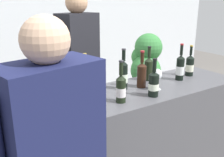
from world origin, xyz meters
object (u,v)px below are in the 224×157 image
at_px(wine_bottle_5, 123,75).
at_px(person_server, 80,81).
at_px(potted_shrub, 145,69).
at_px(wine_bottle_6, 69,88).
at_px(wine_bottle_7, 85,79).
at_px(wine_bottle_10, 142,74).
at_px(wine_bottle_2, 190,65).
at_px(ice_bucket, 6,104).
at_px(wine_bottle_8, 180,68).
at_px(wine_bottle_11, 48,91).
at_px(wine_bottle_4, 154,83).
at_px(wine_glass, 157,75).
at_px(wine_bottle_1, 67,96).
at_px(wine_bottle_0, 121,88).
at_px(wine_bottle_3, 149,68).

xyz_separation_m(wine_bottle_5, person_server, (-0.14, 0.59, -0.19)).
xyz_separation_m(person_server, potted_shrub, (1.23, 0.41, -0.15)).
relative_size(wine_bottle_5, wine_bottle_6, 1.10).
bearing_deg(person_server, wine_bottle_5, -76.50).
relative_size(wine_bottle_7, wine_bottle_10, 1.02).
height_order(wine_bottle_2, ice_bucket, wine_bottle_2).
bearing_deg(wine_bottle_8, wine_bottle_7, 169.71).
bearing_deg(wine_bottle_11, wine_bottle_4, -17.21).
relative_size(wine_bottle_8, wine_bottle_11, 1.00).
height_order(wine_bottle_6, wine_glass, wine_bottle_6).
bearing_deg(wine_bottle_4, wine_bottle_5, 111.76).
bearing_deg(wine_bottle_1, wine_bottle_4, -4.31).
bearing_deg(wine_glass, ice_bucket, 174.58).
relative_size(wine_bottle_0, wine_bottle_4, 1.05).
bearing_deg(person_server, wine_bottle_4, -73.84).
xyz_separation_m(wine_bottle_7, wine_bottle_10, (0.49, -0.13, -0.00)).
height_order(wine_bottle_6, wine_bottle_8, wine_bottle_8).
distance_m(wine_bottle_4, wine_bottle_5, 0.29).
bearing_deg(wine_glass, wine_bottle_11, 171.27).
relative_size(wine_bottle_5, wine_bottle_11, 1.01).
relative_size(wine_bottle_0, wine_bottle_2, 1.04).
bearing_deg(wine_bottle_11, potted_shrub, 30.20).
height_order(wine_bottle_8, wine_bottle_11, wine_bottle_8).
distance_m(wine_bottle_1, wine_bottle_11, 0.20).
relative_size(wine_bottle_3, ice_bucket, 1.37).
xyz_separation_m(wine_bottle_1, wine_bottle_8, (1.23, 0.14, -0.01)).
relative_size(wine_bottle_6, person_server, 0.18).
relative_size(wine_bottle_0, wine_bottle_1, 0.97).
bearing_deg(wine_bottle_5, person_server, 103.50).
distance_m(wine_bottle_6, wine_bottle_10, 0.70).
bearing_deg(wine_bottle_1, wine_bottle_10, 12.52).
relative_size(wine_bottle_11, wine_glass, 1.91).
bearing_deg(wine_bottle_3, wine_bottle_6, -170.83).
relative_size(wine_bottle_4, wine_bottle_10, 0.95).
relative_size(wine_bottle_0, wine_bottle_10, 0.99).
bearing_deg(wine_bottle_4, wine_bottle_3, 55.02).
distance_m(wine_bottle_0, wine_bottle_2, 1.02).
bearing_deg(wine_bottle_6, wine_bottle_10, 1.55).
height_order(wine_bottle_10, wine_glass, wine_bottle_10).
bearing_deg(ice_bucket, wine_bottle_0, -12.89).
bearing_deg(wine_bottle_7, wine_bottle_11, -162.10).
relative_size(wine_bottle_7, wine_bottle_11, 0.95).
relative_size(wine_bottle_7, person_server, 0.19).
bearing_deg(wine_bottle_8, ice_bucket, 179.04).
bearing_deg(wine_bottle_5, wine_bottle_8, -7.21).
relative_size(wine_bottle_7, wine_glass, 1.82).
height_order(wine_bottle_4, wine_bottle_7, wine_bottle_7).
xyz_separation_m(wine_bottle_2, wine_bottle_6, (-1.34, -0.03, 0.02)).
bearing_deg(wine_bottle_2, wine_bottle_6, -178.56).
distance_m(wine_bottle_10, wine_bottle_11, 0.85).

